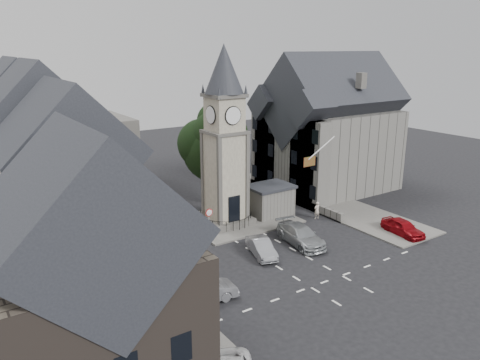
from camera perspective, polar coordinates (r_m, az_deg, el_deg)
ground at (r=38.02m, az=4.68°, el=-8.94°), size 120.00×120.00×0.00m
pavement_west at (r=37.66m, az=-16.70°, el=-9.75°), size 6.00×30.00×0.14m
pavement_east at (r=50.99m, az=9.74°, el=-2.45°), size 6.00×26.00×0.14m
central_island at (r=44.77m, az=-0.16°, el=-4.83°), size 10.00×8.00×0.16m
road_markings at (r=34.35m, az=10.49°, el=-12.04°), size 20.00×8.00×0.01m
clock_tower at (r=41.78m, az=-1.88°, el=5.12°), size 4.86×4.86×16.25m
stone_shelter at (r=45.70m, az=3.64°, el=-2.47°), size 4.30×3.30×3.08m
town_tree at (r=47.22m, az=-3.02°, el=4.95°), size 7.20×7.20×10.80m
warning_sign_post at (r=39.73m, az=-3.78°, el=-4.63°), size 0.70×0.19×2.85m
terrace_pink at (r=44.33m, az=-24.98°, el=2.22°), size 8.10×7.60×12.80m
terrace_cream at (r=36.65m, az=-22.91°, el=-0.18°), size 8.10×7.60×12.80m
terrace_tudor at (r=29.27m, az=-19.70°, el=-4.57°), size 8.10×7.60×12.00m
building_sw_stone at (r=21.32m, az=-17.19°, el=-14.75°), size 8.60×7.60×10.40m
backdrop_west at (r=57.00m, az=-23.21°, el=2.53°), size 20.00×10.00×8.00m
east_building at (r=53.98m, az=10.66°, el=5.33°), size 14.40×11.40×12.60m
east_boundary_wall at (r=50.51m, az=5.89°, el=-2.02°), size 0.40×16.00×0.90m
flagpole at (r=43.72m, az=9.91°, el=3.88°), size 3.68×0.10×2.74m
car_west_blue at (r=30.82m, az=-10.28°, el=-14.01°), size 4.52×2.81×1.44m
car_west_silver at (r=31.11m, az=-4.54°, el=-13.40°), size 4.70×2.07×1.50m
car_west_grey at (r=33.70m, az=-9.04°, el=-11.38°), size 4.61×4.52×1.23m
car_island_silver at (r=37.37m, az=2.62°, el=-8.24°), size 2.47×4.28×1.33m
car_island_east at (r=39.68m, az=7.40°, el=-6.69°), size 2.92×5.67×1.57m
car_east_red at (r=43.59m, az=19.24°, el=-5.47°), size 2.20×4.38×1.43m
pedestrian at (r=45.53m, az=9.36°, el=-3.66°), size 0.63×0.43×1.70m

